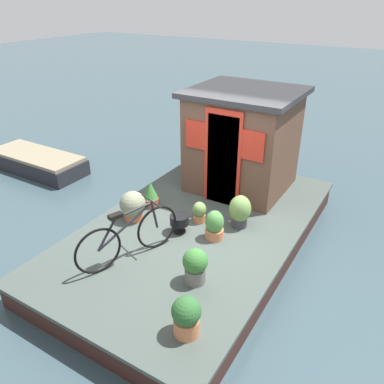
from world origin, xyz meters
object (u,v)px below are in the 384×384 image
potted_plant_geranium (240,211)px  potted_plant_ivy (133,205)px  potted_plant_sage (214,225)px  charcoal_grill (179,221)px  potted_plant_thyme (199,212)px  bicycle (129,236)px  potted_plant_mint (195,265)px  dinghy_boat (37,162)px  potted_plant_lavender (151,194)px  potted_plant_rosemary (186,316)px  houseboat_cabin (242,140)px

potted_plant_geranium → potted_plant_ivy: potted_plant_geranium is taller
potted_plant_sage → charcoal_grill: 0.60m
potted_plant_thyme → potted_plant_geranium: potted_plant_geranium is taller
charcoal_grill → bicycle: bearing=166.6°
potted_plant_mint → dinghy_boat: bearing=70.9°
potted_plant_lavender → potted_plant_geranium: bearing=-83.2°
potted_plant_lavender → potted_plant_geranium: 1.73m
bicycle → potted_plant_sage: bearing=-36.0°
bicycle → potted_plant_thyme: (1.44, -0.36, -0.20)m
potted_plant_rosemary → dinghy_boat: potted_plant_rosemary is taller
potted_plant_mint → potted_plant_geranium: size_ratio=0.90×
potted_plant_ivy → charcoal_grill: size_ratio=1.68×
potted_plant_thyme → potted_plant_lavender: (0.02, 1.06, 0.04)m
bicycle → potted_plant_sage: size_ratio=3.22×
bicycle → potted_plant_mint: (0.06, -1.09, -0.12)m
potted_plant_mint → potted_plant_geranium: bearing=2.9°
bicycle → potted_plant_rosemary: bearing=-117.8°
potted_plant_geranium → potted_plant_ivy: bearing=114.1°
houseboat_cabin → potted_plant_sage: (-1.95, -0.45, -0.76)m
potted_plant_thyme → potted_plant_lavender: size_ratio=0.77×
potted_plant_mint → charcoal_grill: size_ratio=1.66×
potted_plant_thyme → potted_plant_rosemary: potted_plant_rosemary is taller
houseboat_cabin → charcoal_grill: houseboat_cabin is taller
potted_plant_mint → potted_plant_thyme: bearing=28.1°
potted_plant_sage → bicycle: bearing=144.0°
potted_plant_geranium → charcoal_grill: 1.03m
bicycle → charcoal_grill: 1.03m
houseboat_cabin → dinghy_boat: bearing=101.0°
potted_plant_thyme → potted_plant_rosemary: 2.48m
bicycle → potted_plant_ivy: size_ratio=3.03×
houseboat_cabin → potted_plant_thyme: houseboat_cabin is taller
potted_plant_geranium → charcoal_grill: (-0.67, 0.78, -0.08)m
potted_plant_lavender → potted_plant_ivy: 0.55m
dinghy_boat → potted_plant_mint: bearing=-109.1°
charcoal_grill → houseboat_cabin: bearing=-3.7°
potted_plant_lavender → charcoal_grill: 1.05m
potted_plant_thyme → potted_plant_rosemary: (-2.21, -1.11, 0.08)m
potted_plant_ivy → dinghy_boat: potted_plant_ivy is taller
potted_plant_rosemary → potted_plant_mint: bearing=24.4°
potted_plant_mint → potted_plant_rosemary: size_ratio=1.01×
potted_plant_lavender → potted_plant_sage: potted_plant_sage is taller
potted_plant_mint → potted_plant_ivy: 1.96m
potted_plant_thyme → potted_plant_lavender: bearing=88.9°
potted_plant_geranium → potted_plant_lavender: bearing=96.8°
houseboat_cabin → bicycle: houseboat_cabin is taller
bicycle → charcoal_grill: bicycle is taller
dinghy_boat → potted_plant_geranium: bearing=-94.2°
potted_plant_geranium → dinghy_boat: potted_plant_geranium is taller
bicycle → potted_plant_geranium: (1.66, -1.01, -0.10)m
bicycle → houseboat_cabin: bearing=-6.8°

